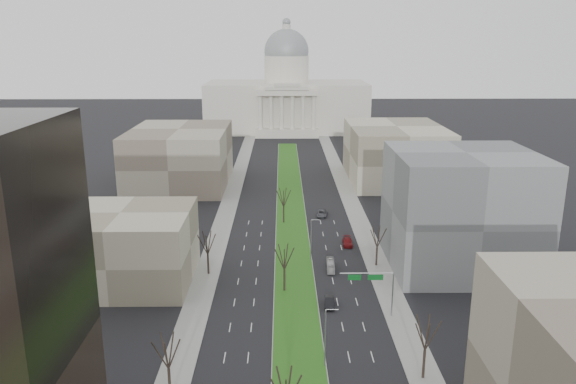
{
  "coord_description": "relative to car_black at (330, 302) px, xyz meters",
  "views": [
    {
      "loc": [
        -2.37,
        -16.25,
        45.93
      ],
      "look_at": [
        -1.02,
        107.94,
        11.57
      ],
      "focal_mm": 35.0,
      "sensor_mm": 36.0,
      "label": 1
    }
  ],
  "objects": [
    {
      "name": "ground",
      "position": [
        -5.96,
        46.17,
        -0.77
      ],
      "size": [
        600.0,
        600.0,
        0.0
      ],
      "primitive_type": "plane",
      "color": "black",
      "rests_on": "ground"
    },
    {
      "name": "median",
      "position": [
        -5.96,
        45.16,
        -0.67
      ],
      "size": [
        8.0,
        222.03,
        0.2
      ],
      "color": "#999993",
      "rests_on": "ground"
    },
    {
      "name": "sidewalk_left",
      "position": [
        -23.46,
        21.17,
        -0.69
      ],
      "size": [
        5.0,
        330.0,
        0.15
      ],
      "primitive_type": "cube",
      "color": "gray",
      "rests_on": "ground"
    },
    {
      "name": "sidewalk_right",
      "position": [
        11.54,
        21.17,
        -0.69
      ],
      "size": [
        5.0,
        330.0,
        0.15
      ],
      "primitive_type": "cube",
      "color": "gray",
      "rests_on": "ground"
    },
    {
      "name": "capitol",
      "position": [
        -5.96,
        195.76,
        15.54
      ],
      "size": [
        80.0,
        46.0,
        55.0
      ],
      "color": "beige",
      "rests_on": "ground"
    },
    {
      "name": "building_beige_left",
      "position": [
        -38.96,
        11.17,
        6.23
      ],
      "size": [
        26.0,
        22.0,
        14.0
      ],
      "primitive_type": "cube",
      "color": "gray",
      "rests_on": "ground"
    },
    {
      "name": "building_grey_right",
      "position": [
        28.04,
        18.17,
        11.23
      ],
      "size": [
        28.0,
        26.0,
        24.0
      ],
      "primitive_type": "cube",
      "color": "slate",
      "rests_on": "ground"
    },
    {
      "name": "building_far_left",
      "position": [
        -40.96,
        86.17,
        8.23
      ],
      "size": [
        30.0,
        40.0,
        18.0
      ],
      "primitive_type": "cube",
      "color": "gray",
      "rests_on": "ground"
    },
    {
      "name": "building_far_right",
      "position": [
        29.04,
        91.17,
        8.23
      ],
      "size": [
        30.0,
        40.0,
        18.0
      ],
      "primitive_type": "cube",
      "color": "gray",
      "rests_on": "ground"
    },
    {
      "name": "tree_left_mid",
      "position": [
        -23.16,
        -25.83,
        6.23
      ],
      "size": [
        5.4,
        5.4,
        9.72
      ],
      "color": "black",
      "rests_on": "ground"
    },
    {
      "name": "tree_left_far",
      "position": [
        -23.16,
        14.17,
        6.07
      ],
      "size": [
        5.28,
        5.28,
        9.5
      ],
      "color": "black",
      "rests_on": "ground"
    },
    {
      "name": "tree_right_mid",
      "position": [
        11.24,
        -21.83,
        6.39
      ],
      "size": [
        5.52,
        5.52,
        9.94
      ],
      "color": "black",
      "rests_on": "ground"
    },
    {
      "name": "tree_right_far",
      "position": [
        11.24,
        18.17,
        5.76
      ],
      "size": [
        5.04,
        5.04,
        9.07
      ],
      "color": "black",
      "rests_on": "ground"
    },
    {
      "name": "tree_median_b",
      "position": [
        -7.96,
        6.17,
        6.23
      ],
      "size": [
        5.4,
        5.4,
        9.72
      ],
      "color": "black",
      "rests_on": "ground"
    },
    {
      "name": "tree_median_c",
      "position": [
        -7.96,
        46.17,
        6.23
      ],
      "size": [
        5.4,
        5.4,
        9.72
      ],
      "color": "black",
      "rests_on": "ground"
    },
    {
      "name": "streetlamp_median_b",
      "position": [
        -2.2,
        -18.83,
        4.04
      ],
      "size": [
        1.9,
        0.2,
        9.16
      ],
      "color": "gray",
      "rests_on": "ground"
    },
    {
      "name": "streetlamp_median_c",
      "position": [
        -2.2,
        21.17,
        4.04
      ],
      "size": [
        1.9,
        0.2,
        9.16
      ],
      "color": "gray",
      "rests_on": "ground"
    },
    {
      "name": "mast_arm_signs",
      "position": [
        7.53,
        -3.8,
        5.34
      ],
      "size": [
        9.12,
        0.24,
        8.09
      ],
      "color": "gray",
      "rests_on": "ground"
    },
    {
      "name": "car_black",
      "position": [
        0.0,
        0.0,
        0.0
      ],
      "size": [
        2.1,
        4.81,
        1.54
      ],
      "primitive_type": "imported",
      "rotation": [
        0.0,
        0.0,
        -0.1
      ],
      "color": "black",
      "rests_on": "ground"
    },
    {
      "name": "car_red",
      "position": [
        6.61,
        30.23,
        0.01
      ],
      "size": [
        2.46,
        5.46,
        1.55
      ],
      "primitive_type": "imported",
      "rotation": [
        0.0,
        0.0,
        -0.05
      ],
      "color": "#620D10",
      "rests_on": "ground"
    },
    {
      "name": "car_grey_far",
      "position": [
        2.33,
        51.74,
        -0.02
      ],
      "size": [
        3.32,
        5.72,
        1.5
      ],
      "primitive_type": "imported",
      "rotation": [
        0.0,
        0.0,
        -0.16
      ],
      "color": "#4C4D54",
      "rests_on": "ground"
    },
    {
      "name": "box_van",
      "position": [
        1.55,
        16.41,
        0.13
      ],
      "size": [
        1.8,
        6.49,
        1.79
      ],
      "primitive_type": "imported",
      "rotation": [
        0.0,
        0.0,
        -0.05
      ],
      "color": "silver",
      "rests_on": "ground"
    }
  ]
}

